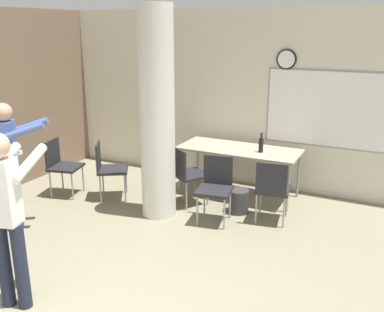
# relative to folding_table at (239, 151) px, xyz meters

# --- Properties ---
(wall_back) EXTENTS (8.00, 0.15, 2.80)m
(wall_back) POSITION_rel_folding_table_xyz_m (0.09, 0.62, 0.70)
(wall_back) COLOR beige
(wall_back) RESTS_ON ground_plane
(support_pillar) EXTENTS (0.47, 0.47, 2.80)m
(support_pillar) POSITION_rel_folding_table_xyz_m (-0.74, -1.15, 0.70)
(support_pillar) COLOR silver
(support_pillar) RESTS_ON ground_plane
(folding_table) EXTENTS (1.82, 0.76, 0.75)m
(folding_table) POSITION_rel_folding_table_xyz_m (0.00, 0.00, 0.00)
(folding_table) COLOR tan
(folding_table) RESTS_ON ground_plane
(bottle_on_table) EXTENTS (0.07, 0.07, 0.29)m
(bottle_on_table) POSITION_rel_folding_table_xyz_m (0.35, -0.05, 0.16)
(bottle_on_table) COLOR black
(bottle_on_table) RESTS_ON folding_table
(waste_bin) EXTENTS (0.28, 0.28, 0.33)m
(waste_bin) POSITION_rel_folding_table_xyz_m (0.24, -0.62, -0.54)
(waste_bin) COLOR #38383D
(waste_bin) RESTS_ON ground_plane
(chair_by_left_wall) EXTENTS (0.53, 0.53, 0.87)m
(chair_by_left_wall) POSITION_rel_folding_table_xyz_m (-2.44, -1.20, -0.19)
(chair_by_left_wall) COLOR #232328
(chair_by_left_wall) RESTS_ON ground_plane
(chair_table_right) EXTENTS (0.50, 0.50, 0.87)m
(chair_table_right) POSITION_rel_folding_table_xyz_m (0.74, -0.75, -0.19)
(chair_table_right) COLOR #232328
(chair_table_right) RESTS_ON ground_plane
(chair_table_front) EXTENTS (0.51, 0.51, 0.87)m
(chair_table_front) POSITION_rel_folding_table_xyz_m (0.04, -0.99, -0.19)
(chair_table_front) COLOR #232328
(chair_table_front) RESTS_ON ground_plane
(chair_table_left) EXTENTS (0.61, 0.61, 0.87)m
(chair_table_left) POSITION_rel_folding_table_xyz_m (-0.54, -0.70, -0.19)
(chair_table_left) COLOR #232328
(chair_table_left) RESTS_ON ground_plane
(chair_near_pillar) EXTENTS (0.61, 0.61, 0.87)m
(chair_near_pillar) POSITION_rel_folding_table_xyz_m (-1.72, -0.99, -0.19)
(chair_near_pillar) COLOR #232328
(chair_near_pillar) RESTS_ON ground_plane
(person_watching_back) EXTENTS (0.66, 0.58, 1.64)m
(person_watching_back) POSITION_rel_folding_table_xyz_m (-2.15, -2.35, 0.26)
(person_watching_back) COLOR #514C47
(person_watching_back) RESTS_ON ground_plane
(person_playing_front) EXTENTS (0.49, 0.66, 1.67)m
(person_playing_front) POSITION_rel_folding_table_xyz_m (-0.89, -3.51, 0.28)
(person_playing_front) COLOR #1E2338
(person_playing_front) RESTS_ON ground_plane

